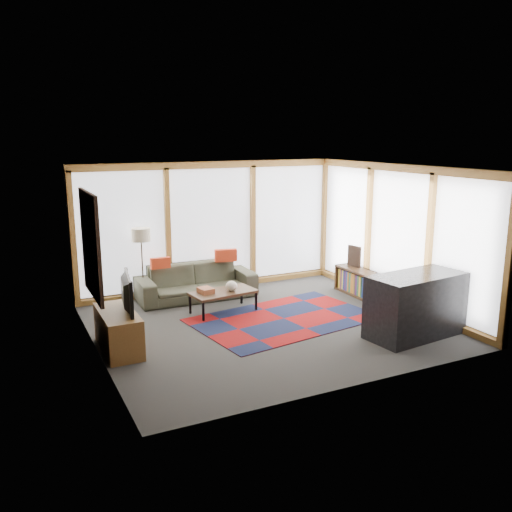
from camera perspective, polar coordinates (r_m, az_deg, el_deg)
name	(u,v)px	position (r m, az deg, el deg)	size (l,w,h in m)	color
ground	(266,325)	(9.14, 1.11, -7.24)	(5.50, 5.50, 0.00)	#31302E
room_envelope	(277,227)	(9.46, 2.27, 3.09)	(5.52, 5.02, 2.62)	#473932
rug	(284,319)	(9.42, 2.96, -6.60)	(3.02, 1.94, 0.01)	maroon
sofa	(196,282)	(10.55, -6.32, -2.70)	(2.27, 0.89, 0.66)	#2F3325
pillow_left	(160,263)	(10.29, -10.04, -0.73)	(0.37, 0.11, 0.20)	red
pillow_right	(226,255)	(10.71, -3.20, 0.08)	(0.44, 0.13, 0.24)	red
floor_lamp	(142,265)	(10.45, -11.88, -0.93)	(0.36, 0.36, 1.41)	black
coffee_table	(223,302)	(9.74, -3.46, -4.81)	(1.15, 0.58, 0.38)	#322013
book_stack	(206,290)	(9.59, -5.32, -3.63)	(0.22, 0.28, 0.09)	brown
vase	(231,286)	(9.67, -2.60, -3.17)	(0.21, 0.21, 0.18)	beige
bookshelf	(373,288)	(10.55, 12.26, -3.32)	(0.38, 2.07, 0.52)	#322013
bowl_a	(394,280)	(10.01, 14.31, -2.48)	(0.19, 0.19, 0.09)	black
bowl_b	(379,275)	(10.31, 12.83, -1.98)	(0.17, 0.17, 0.09)	black
shelf_picture	(354,256)	(11.04, 10.30, -0.01)	(0.04, 0.32, 0.42)	black
tv_console	(118,331)	(8.27, -14.29, -7.65)	(0.49, 1.19, 0.59)	brown
television	(122,293)	(8.14, -13.90, -3.77)	(0.94, 0.12, 0.54)	black
bar_counter	(416,305)	(8.88, 16.46, -5.00)	(1.58, 0.74, 1.00)	black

